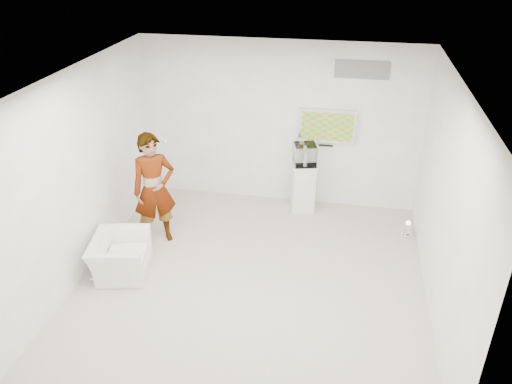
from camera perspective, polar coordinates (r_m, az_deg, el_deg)
room at (r=6.75m, az=-0.36°, el=0.45°), size 5.01×5.01×3.00m
tv at (r=8.88m, az=8.16°, el=7.48°), size 1.00×0.08×0.60m
logo_decal at (r=8.62m, az=12.04°, el=13.50°), size 0.90×0.02×0.30m
person at (r=8.09m, az=-11.55°, el=0.29°), size 0.82×0.75×1.88m
armchair at (r=7.76m, az=-15.27°, el=-7.03°), size 0.95×1.04×0.59m
pedestal at (r=9.10m, az=5.41°, el=0.60°), size 0.53×0.53×0.91m
floor_uplight at (r=8.77m, az=16.91°, el=-4.07°), size 0.23×0.23×0.29m
vitrine at (r=8.82m, az=5.60°, el=4.29°), size 0.46×0.46×0.37m
console at (r=8.85m, az=5.58°, el=3.88°), size 0.08×0.18×0.23m
wii_remote at (r=7.95m, az=-10.52°, el=5.87°), size 0.13×0.12×0.04m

